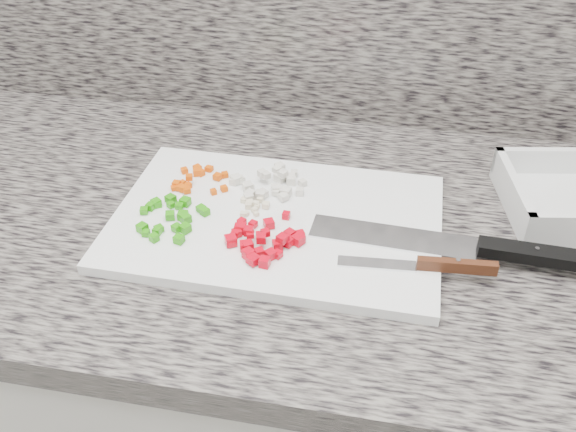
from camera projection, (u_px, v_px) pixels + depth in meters
The scene contains 10 objects.
cabinet at pixel (288, 418), 1.19m from camera, with size 3.92×0.62×0.86m, color silver.
countertop at pixel (288, 226), 0.92m from camera, with size 3.96×0.64×0.04m, color slate.
cutting_board at pixel (277, 222), 0.89m from camera, with size 0.45×0.30×0.01m, color white.
carrot_pile at pixel (196, 179), 0.95m from camera, with size 0.08×0.08×0.02m.
onion_pile at pixel (267, 184), 0.94m from camera, with size 0.11×0.11×0.02m.
green_pepper_pile at pixel (172, 216), 0.87m from camera, with size 0.10×0.10×0.01m.
red_pepper_pile at pixel (261, 240), 0.83m from camera, with size 0.10×0.12×0.02m.
garlic_pile at pixel (253, 205), 0.90m from camera, with size 0.04×0.05×0.01m.
chef_knife at pixel (485, 248), 0.82m from camera, with size 0.36×0.06×0.02m.
paring_knife at pixel (436, 265), 0.79m from camera, with size 0.20×0.03×0.02m.
Camera 1 is at (0.14, 0.72, 1.44)m, focal length 40.00 mm.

